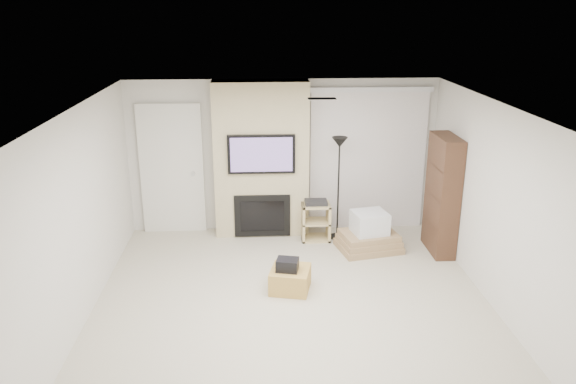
{
  "coord_description": "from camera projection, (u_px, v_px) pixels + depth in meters",
  "views": [
    {
      "loc": [
        -0.41,
        -6.12,
        3.61
      ],
      "look_at": [
        0.0,
        1.2,
        1.15
      ],
      "focal_mm": 35.0,
      "sensor_mm": 36.0,
      "label": 1
    }
  ],
  "objects": [
    {
      "name": "bookshelf",
      "position": [
        442.0,
        195.0,
        8.38
      ],
      "size": [
        0.3,
        0.8,
        1.8
      ],
      "color": "#3A2317",
      "rests_on": "floor"
    },
    {
      "name": "wall_right",
      "position": [
        502.0,
        212.0,
        6.7
      ],
      "size": [
        0.0,
        5.5,
        2.5
      ],
      "primitive_type": "cube",
      "rotation": [
        1.57,
        0.0,
        1.57
      ],
      "color": "silver",
      "rests_on": "ground"
    },
    {
      "name": "wall_left",
      "position": [
        76.0,
        221.0,
        6.43
      ],
      "size": [
        0.0,
        5.5,
        2.5
      ],
      "primitive_type": "cube",
      "rotation": [
        1.57,
        0.0,
        1.57
      ],
      "color": "silver",
      "rests_on": "ground"
    },
    {
      "name": "vertical_blinds",
      "position": [
        368.0,
        154.0,
        9.18
      ],
      "size": [
        1.98,
        0.1,
        2.37
      ],
      "color": "silver",
      "rests_on": "floor"
    },
    {
      "name": "floor_lamp",
      "position": [
        339.0,
        160.0,
        8.73
      ],
      "size": [
        0.25,
        0.25,
        1.67
      ],
      "color": "black",
      "rests_on": "floor"
    },
    {
      "name": "fireplace_wall",
      "position": [
        261.0,
        161.0,
        8.95
      ],
      "size": [
        1.5,
        0.47,
        2.5
      ],
      "color": "tan",
      "rests_on": "floor"
    },
    {
      "name": "av_stand",
      "position": [
        316.0,
        219.0,
        8.97
      ],
      "size": [
        0.45,
        0.38,
        0.66
      ],
      "color": "tan",
      "rests_on": "floor"
    },
    {
      "name": "ottoman",
      "position": [
        290.0,
        279.0,
        7.42
      ],
      "size": [
        0.6,
        0.6,
        0.3
      ],
      "primitive_type": "cube",
      "rotation": [
        0.0,
        0.0,
        -0.22
      ],
      "color": "#B98E42",
      "rests_on": "floor"
    },
    {
      "name": "hvac_vent",
      "position": [
        322.0,
        99.0,
        6.94
      ],
      "size": [
        0.35,
        0.18,
        0.01
      ],
      "primitive_type": "cube",
      "color": "silver",
      "rests_on": "ceiling"
    },
    {
      "name": "wall_front",
      "position": [
        320.0,
        356.0,
        3.96
      ],
      "size": [
        5.0,
        0.0,
        2.5
      ],
      "primitive_type": "cube",
      "rotation": [
        1.57,
        0.0,
        0.0
      ],
      "color": "silver",
      "rests_on": "ground"
    },
    {
      "name": "entry_door",
      "position": [
        172.0,
        170.0,
        9.1
      ],
      "size": [
        1.02,
        0.11,
        2.14
      ],
      "color": "silver",
      "rests_on": "floor"
    },
    {
      "name": "black_bag",
      "position": [
        287.0,
        265.0,
        7.32
      ],
      "size": [
        0.32,
        0.28,
        0.16
      ],
      "primitive_type": "cube",
      "rotation": [
        0.0,
        0.0,
        -0.22
      ],
      "color": "black",
      "rests_on": "ottoman"
    },
    {
      "name": "wall_back",
      "position": [
        283.0,
        156.0,
        9.17
      ],
      "size": [
        5.0,
        0.0,
        2.5
      ],
      "primitive_type": "cube",
      "rotation": [
        1.57,
        0.0,
        0.0
      ],
      "color": "silver",
      "rests_on": "ground"
    },
    {
      "name": "box_stack",
      "position": [
        369.0,
        235.0,
        8.63
      ],
      "size": [
        1.04,
        0.87,
        0.61
      ],
      "color": "#9F7F56",
      "rests_on": "floor"
    },
    {
      "name": "floor",
      "position": [
        293.0,
        310.0,
        6.96
      ],
      "size": [
        5.0,
        5.5,
        0.0
      ],
      "primitive_type": "cube",
      "color": "#C0B7A0",
      "rests_on": "ground"
    },
    {
      "name": "ceiling",
      "position": [
        294.0,
        110.0,
        6.16
      ],
      "size": [
        5.0,
        5.5,
        0.0
      ],
      "primitive_type": "cube",
      "color": "white",
      "rests_on": "wall_back"
    }
  ]
}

